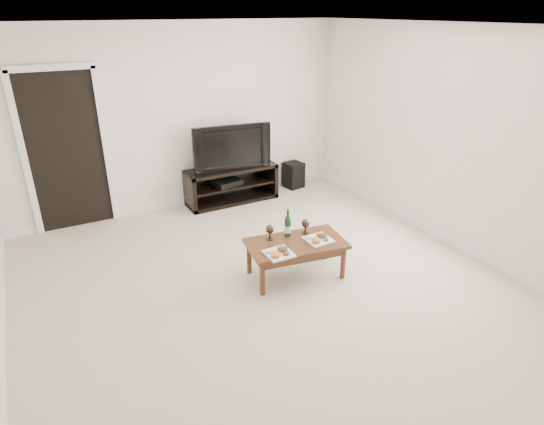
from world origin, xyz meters
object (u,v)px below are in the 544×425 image
at_px(media_console, 232,184).
at_px(coffee_table, 296,259).
at_px(subwoofer, 293,175).
at_px(television, 230,146).

distance_m(media_console, coffee_table, 2.32).
xyz_separation_m(subwoofer, coffee_table, (-1.41, -2.38, 0.00)).
bearing_deg(television, media_console, -172.91).
bearing_deg(media_console, television, 0.00).
height_order(subwoofer, coffee_table, same).
height_order(media_console, coffee_table, media_console).
xyz_separation_m(media_console, subwoofer, (1.15, 0.08, -0.07)).
relative_size(subwoofer, coffee_table, 0.40).
bearing_deg(subwoofer, coffee_table, -130.11).
relative_size(media_console, coffee_table, 1.32).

